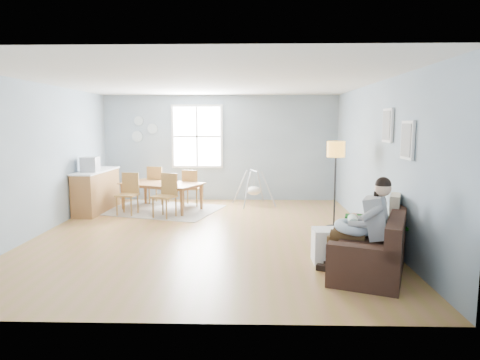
{
  "coord_description": "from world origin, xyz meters",
  "views": [
    {
      "loc": [
        0.8,
        -7.52,
        1.98
      ],
      "look_at": [
        0.6,
        -0.12,
        1.0
      ],
      "focal_mm": 32.0,
      "sensor_mm": 36.0,
      "label": 1
    }
  ],
  "objects_px": {
    "floor_lamp": "(336,157)",
    "storage_cube": "(328,246)",
    "chair_nw": "(157,183)",
    "baby_swing": "(254,190)",
    "chair_sw": "(129,191)",
    "dining_table": "(161,197)",
    "sofa": "(375,248)",
    "monitor": "(90,164)",
    "counter": "(97,191)",
    "father": "(365,222)",
    "toddler": "(372,217)",
    "chair_ne": "(191,186)",
    "chair_se": "(167,192)"
  },
  "relations": [
    {
      "from": "floor_lamp",
      "to": "storage_cube",
      "type": "xyz_separation_m",
      "value": [
        -0.48,
        -2.05,
        -1.12
      ]
    },
    {
      "from": "chair_nw",
      "to": "baby_swing",
      "type": "height_order",
      "value": "chair_nw"
    },
    {
      "from": "chair_sw",
      "to": "chair_nw",
      "type": "distance_m",
      "value": 1.24
    },
    {
      "from": "dining_table",
      "to": "chair_nw",
      "type": "bearing_deg",
      "value": 133.75
    },
    {
      "from": "sofa",
      "to": "monitor",
      "type": "distance_m",
      "value": 6.26
    },
    {
      "from": "sofa",
      "to": "dining_table",
      "type": "height_order",
      "value": "sofa"
    },
    {
      "from": "floor_lamp",
      "to": "counter",
      "type": "bearing_deg",
      "value": 164.41
    },
    {
      "from": "dining_table",
      "to": "baby_swing",
      "type": "bearing_deg",
      "value": 39.57
    },
    {
      "from": "monitor",
      "to": "baby_swing",
      "type": "xyz_separation_m",
      "value": [
        3.56,
        1.1,
        -0.72
      ]
    },
    {
      "from": "counter",
      "to": "baby_swing",
      "type": "height_order",
      "value": "counter"
    },
    {
      "from": "monitor",
      "to": "father",
      "type": "bearing_deg",
      "value": -35.83
    },
    {
      "from": "toddler",
      "to": "dining_table",
      "type": "relative_size",
      "value": 0.45
    },
    {
      "from": "chair_ne",
      "to": "baby_swing",
      "type": "xyz_separation_m",
      "value": [
        1.51,
        0.12,
        -0.11
      ]
    },
    {
      "from": "floor_lamp",
      "to": "toddler",
      "type": "bearing_deg",
      "value": -86.46
    },
    {
      "from": "toddler",
      "to": "chair_nw",
      "type": "height_order",
      "value": "toddler"
    },
    {
      "from": "storage_cube",
      "to": "monitor",
      "type": "height_order",
      "value": "monitor"
    },
    {
      "from": "floor_lamp",
      "to": "sofa",
      "type": "bearing_deg",
      "value": -86.83
    },
    {
      "from": "floor_lamp",
      "to": "chair_nw",
      "type": "xyz_separation_m",
      "value": [
        -3.9,
        2.32,
        -0.83
      ]
    },
    {
      "from": "dining_table",
      "to": "chair_ne",
      "type": "xyz_separation_m",
      "value": [
        0.62,
        0.47,
        0.19
      ]
    },
    {
      "from": "sofa",
      "to": "chair_sw",
      "type": "bearing_deg",
      "value": 142.03
    },
    {
      "from": "chair_se",
      "to": "chair_ne",
      "type": "relative_size",
      "value": 1.05
    },
    {
      "from": "chair_nw",
      "to": "chair_ne",
      "type": "distance_m",
      "value": 0.92
    },
    {
      "from": "storage_cube",
      "to": "sofa",
      "type": "bearing_deg",
      "value": -21.29
    },
    {
      "from": "sofa",
      "to": "floor_lamp",
      "type": "xyz_separation_m",
      "value": [
        -0.13,
        2.29,
        1.08
      ]
    },
    {
      "from": "storage_cube",
      "to": "monitor",
      "type": "relative_size",
      "value": 1.42
    },
    {
      "from": "storage_cube",
      "to": "baby_swing",
      "type": "height_order",
      "value": "baby_swing"
    },
    {
      "from": "sofa",
      "to": "storage_cube",
      "type": "height_order",
      "value": "sofa"
    },
    {
      "from": "father",
      "to": "counter",
      "type": "xyz_separation_m",
      "value": [
        -4.98,
        3.92,
        -0.22
      ]
    },
    {
      "from": "chair_se",
      "to": "monitor",
      "type": "distance_m",
      "value": 1.81
    },
    {
      "from": "sofa",
      "to": "father",
      "type": "height_order",
      "value": "father"
    },
    {
      "from": "dining_table",
      "to": "chair_nw",
      "type": "xyz_separation_m",
      "value": [
        -0.26,
        0.72,
        0.22
      ]
    },
    {
      "from": "floor_lamp",
      "to": "chair_nw",
      "type": "relative_size",
      "value": 1.75
    },
    {
      "from": "chair_se",
      "to": "counter",
      "type": "relative_size",
      "value": 0.55
    },
    {
      "from": "monitor",
      "to": "storage_cube",
      "type": "bearing_deg",
      "value": -34.4
    },
    {
      "from": "chair_ne",
      "to": "counter",
      "type": "bearing_deg",
      "value": -162.33
    },
    {
      "from": "storage_cube",
      "to": "chair_ne",
      "type": "height_order",
      "value": "chair_ne"
    },
    {
      "from": "toddler",
      "to": "storage_cube",
      "type": "relative_size",
      "value": 1.64
    },
    {
      "from": "dining_table",
      "to": "chair_sw",
      "type": "relative_size",
      "value": 1.96
    },
    {
      "from": "sofa",
      "to": "storage_cube",
      "type": "relative_size",
      "value": 4.41
    },
    {
      "from": "chair_sw",
      "to": "counter",
      "type": "relative_size",
      "value": 0.53
    },
    {
      "from": "toddler",
      "to": "storage_cube",
      "type": "height_order",
      "value": "toddler"
    },
    {
      "from": "floor_lamp",
      "to": "storage_cube",
      "type": "relative_size",
      "value": 3.39
    },
    {
      "from": "baby_swing",
      "to": "monitor",
      "type": "bearing_deg",
      "value": -162.86
    },
    {
      "from": "chair_ne",
      "to": "counter",
      "type": "distance_m",
      "value": 2.15
    },
    {
      "from": "sofa",
      "to": "chair_se",
      "type": "bearing_deg",
      "value": 137.9
    },
    {
      "from": "storage_cube",
      "to": "floor_lamp",
      "type": "bearing_deg",
      "value": 76.77
    },
    {
      "from": "storage_cube",
      "to": "dining_table",
      "type": "xyz_separation_m",
      "value": [
        -3.16,
        3.66,
        0.07
      ]
    },
    {
      "from": "floor_lamp",
      "to": "monitor",
      "type": "bearing_deg",
      "value": 167.83
    },
    {
      "from": "father",
      "to": "chair_nw",
      "type": "relative_size",
      "value": 1.39
    },
    {
      "from": "floor_lamp",
      "to": "counter",
      "type": "height_order",
      "value": "floor_lamp"
    }
  ]
}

